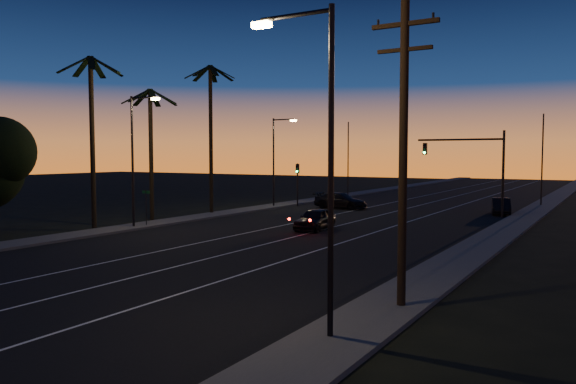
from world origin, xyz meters
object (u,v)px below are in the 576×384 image
Objects in this scene: cross_car at (341,201)px; right_car at (501,206)px; signal_mast at (473,158)px; lead_car at (315,219)px; utility_pole at (403,147)px.

right_car is at bearing 10.10° from cross_car.
signal_mast reaches higher than right_car.
lead_car is (-7.09, -14.29, -4.05)m from signal_mast.
utility_pole is 2.06× the size of lead_car.
cross_car is (-4.90, 14.30, 0.02)m from lead_car.
utility_pole is 1.95× the size of cross_car.
utility_pole is 32.90m from right_car.
signal_mast is at bearing 63.61° from lead_car.
cross_car is at bearing 108.92° from lead_car.
utility_pole is 2.30× the size of right_car.
signal_mast is 1.38× the size of cross_car.
lead_car is at bearing -71.08° from cross_car.
right_car is 14.05m from cross_car.
cross_car is at bearing -169.90° from right_car.
right_car is at bearing 94.62° from utility_pole.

